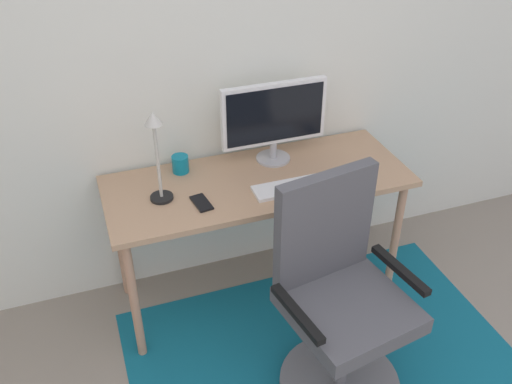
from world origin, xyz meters
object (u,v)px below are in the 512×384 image
monitor (274,117)px  coffee_cup (180,164)px  desk (258,192)px  office_chair (339,312)px  cell_phone (202,203)px  computer_mouse (351,172)px  desk_lamp (156,146)px  keyboard (296,186)px

monitor → coffee_cup: bearing=175.1°
desk → office_chair: size_ratio=1.42×
monitor → coffee_cup: (-0.49, 0.04, -0.21)m
monitor → cell_phone: bearing=-149.5°
monitor → computer_mouse: monitor is taller
computer_mouse → office_chair: office_chair is taller
computer_mouse → desk_lamp: desk_lamp is taller
desk → cell_phone: size_ratio=10.96×
cell_phone → monitor: bearing=22.5°
monitor → cell_phone: size_ratio=3.94×
monitor → office_chair: size_ratio=0.51×
keyboard → coffee_cup: size_ratio=4.78×
desk_lamp → coffee_cup: bearing=56.1°
cell_phone → desk_lamp: desk_lamp is taller
computer_mouse → desk: bearing=165.0°
coffee_cup → cell_phone: 0.32m
computer_mouse → office_chair: 0.74m
desk → monitor: 0.39m
desk → coffee_cup: size_ratio=17.07×
keyboard → computer_mouse: size_ratio=4.13×
desk_lamp → monitor: bearing=15.0°
keyboard → desk_lamp: 0.71m
cell_phone → office_chair: bearing=-59.9°
computer_mouse → office_chair: size_ratio=0.10×
monitor → keyboard: (0.01, -0.29, -0.24)m
cell_phone → office_chair: 0.80m
keyboard → coffee_cup: (-0.50, 0.34, 0.04)m
monitor → office_chair: 1.02m
computer_mouse → keyboard: bearing=-176.7°
desk → coffee_cup: coffee_cup is taller
monitor → coffee_cup: 0.53m
desk → computer_mouse: 0.48m
desk → monitor: monitor is taller
monitor → computer_mouse: bearing=-41.2°
cell_phone → keyboard: bearing=-10.7°
desk → computer_mouse: size_ratio=14.76×
keyboard → office_chair: size_ratio=0.40×
monitor → keyboard: bearing=-88.5°
keyboard → coffee_cup: bearing=146.0°
keyboard → cell_phone: keyboard is taller
desk → coffee_cup: 0.42m
desk → office_chair: 0.75m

